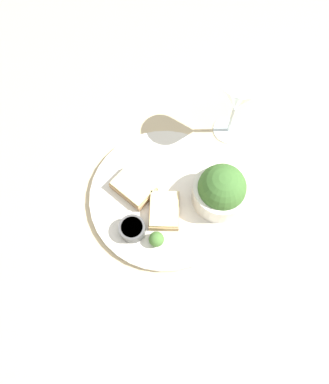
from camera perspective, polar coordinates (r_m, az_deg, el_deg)
ground_plane at (r=0.82m, az=-0.00°, el=-0.90°), size 4.00×4.00×0.00m
dinner_plate at (r=0.82m, az=-0.00°, el=-0.72°), size 0.33×0.33×0.01m
salad_bowl at (r=0.78m, az=8.62°, el=0.30°), size 0.12×0.12×0.10m
sauce_ramekin at (r=0.77m, az=-4.94°, el=-5.59°), size 0.05×0.05×0.03m
cheese_toast_near at (r=0.81m, az=-4.76°, el=0.73°), size 0.10×0.09×0.03m
cheese_toast_far at (r=0.78m, az=-0.05°, el=-2.81°), size 0.10×0.10×0.03m
wine_glass at (r=0.80m, az=11.20°, el=14.20°), size 0.09×0.09×0.19m
garnish at (r=0.76m, az=-1.23°, el=-7.20°), size 0.03×0.03×0.03m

